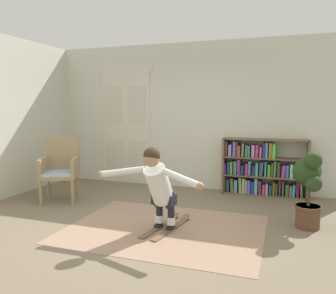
% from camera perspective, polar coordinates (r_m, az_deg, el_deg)
% --- Properties ---
extents(ground_plane, '(7.20, 7.20, 0.00)m').
position_cam_1_polar(ground_plane, '(4.68, -4.17, -13.67)').
color(ground_plane, '#746551').
extents(back_wall, '(6.00, 0.10, 2.90)m').
position_cam_1_polar(back_wall, '(6.85, 4.38, 5.19)').
color(back_wall, beige).
rests_on(back_wall, ground).
extents(double_door, '(1.22, 0.05, 2.45)m').
position_cam_1_polar(double_door, '(7.33, -7.08, 3.54)').
color(double_door, beige).
rests_on(double_door, ground).
extents(rug, '(2.58, 1.99, 0.01)m').
position_cam_1_polar(rug, '(4.70, -0.47, -13.54)').
color(rug, '#9E7B64').
rests_on(rug, ground).
extents(bookshelf, '(1.54, 0.30, 1.05)m').
position_cam_1_polar(bookshelf, '(6.53, 15.35, -3.72)').
color(bookshelf, brown).
rests_on(bookshelf, ground).
extents(wicker_chair, '(0.79, 0.79, 1.10)m').
position_cam_1_polar(wicker_chair, '(6.24, -17.66, -3.27)').
color(wicker_chair, '#9B855D').
rests_on(wicker_chair, ground).
extents(potted_plant, '(0.39, 0.48, 1.06)m').
position_cam_1_polar(potted_plant, '(4.94, 22.53, -5.25)').
color(potted_plant, brown).
rests_on(potted_plant, ground).
extents(skis_pair, '(0.42, 1.00, 0.07)m').
position_cam_1_polar(skis_pair, '(4.72, -0.27, -13.20)').
color(skis_pair, brown).
rests_on(skis_pair, rug).
extents(person_skier, '(1.48, 0.73, 1.07)m').
position_cam_1_polar(person_skier, '(4.35, -1.69, -6.05)').
color(person_skier, white).
rests_on(person_skier, skis_pair).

